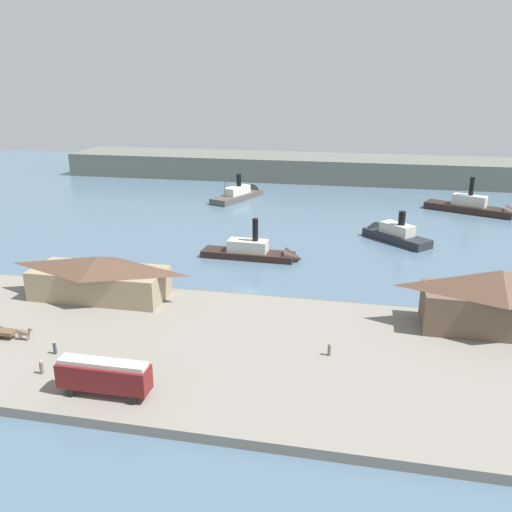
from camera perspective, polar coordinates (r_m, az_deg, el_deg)
name	(u,v)px	position (r m, az deg, el deg)	size (l,w,h in m)	color
ground_plane	(249,292)	(91.52, -0.70, -3.84)	(320.00, 320.00, 0.00)	slate
quay_promenade	(213,350)	(71.97, -4.54, -9.88)	(110.00, 36.00, 1.20)	gray
seawall_edge	(245,297)	(88.09, -1.21, -4.40)	(110.00, 0.80, 1.00)	#666159
ferry_shed_central_terminal	(99,277)	(88.76, -16.32, -2.11)	(21.64, 8.66, 6.81)	#998466
ferry_shed_east_terminal	(498,300)	(80.69, 24.31, -4.31)	(20.15, 8.15, 8.92)	brown
street_tram	(104,375)	(62.55, -15.85, -12.05)	(10.41, 2.73, 4.20)	maroon
horse_cart	(11,332)	(80.03, -24.61, -7.36)	(6.03, 1.63, 1.87)	brown
pedestrian_by_tram	(329,350)	(69.43, 7.78, -9.83)	(0.42, 0.42, 1.71)	#6B5B4C
pedestrian_walking_east	(41,368)	(69.74, -21.82, -10.95)	(0.43, 0.43, 1.74)	#6B5B4C
pedestrian_standing_center	(55,348)	(73.78, -20.58, -9.14)	(0.42, 0.42, 1.71)	#33384C
ferry_near_quay	(479,208)	(155.83, 22.57, 4.70)	(24.73, 14.68, 11.16)	black
ferry_mid_harbor	(259,253)	(107.66, 0.27, 0.37)	(20.52, 5.23, 9.67)	black
ferry_moored_east	(242,194)	(163.16, -1.48, 6.62)	(13.05, 22.25, 9.45)	#514C47
ferry_moored_west	(391,234)	(123.88, 14.11, 2.31)	(15.97, 15.19, 8.47)	#23282D
far_headland	(316,168)	(195.98, 6.34, 9.29)	(180.00, 24.00, 8.00)	#60665B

